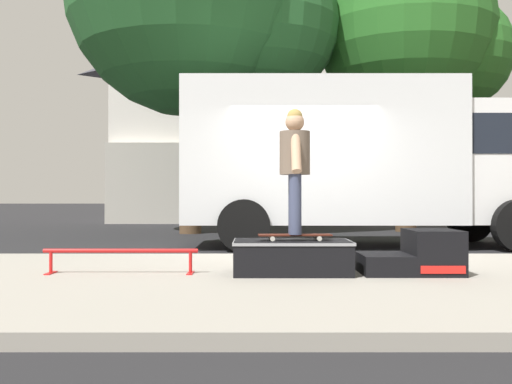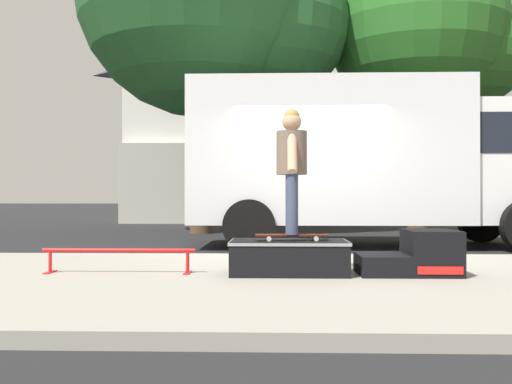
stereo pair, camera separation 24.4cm
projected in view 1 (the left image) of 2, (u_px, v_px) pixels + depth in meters
name	position (u px, v px, depth m)	size (l,w,h in m)	color
ground_plane	(312.00, 258.00, 9.12)	(140.00, 140.00, 0.00)	black
sidewalk_slab	(339.00, 283.00, 6.12)	(50.00, 5.00, 0.12)	gray
skate_box	(294.00, 256.00, 6.39)	(1.25, 0.77, 0.35)	black
kicker_ramp	(419.00, 255.00, 6.38)	(1.04, 0.72, 0.47)	black
grind_rail	(122.00, 254.00, 6.40)	(1.66, 0.28, 0.27)	red
skateboard	(297.00, 235.00, 6.39)	(0.79, 0.26, 0.07)	#4C1E14
skater_kid	(296.00, 160.00, 6.39)	(0.33, 0.69, 1.34)	#3F4766
box_truck	(371.00, 157.00, 11.33)	(6.91, 2.63, 3.05)	silver
street_tree_main	(418.00, 37.00, 16.13)	(5.28, 4.80, 7.83)	brown
street_tree_neighbour	(207.00, 0.00, 15.28)	(6.97, 6.34, 9.34)	brown
house_behind	(241.00, 117.00, 24.64)	(9.54, 8.22, 8.40)	silver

